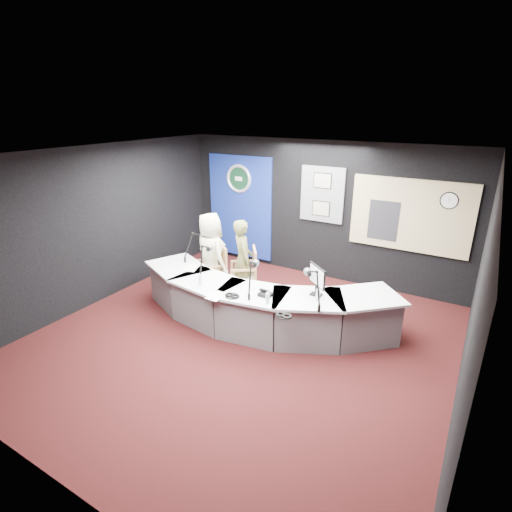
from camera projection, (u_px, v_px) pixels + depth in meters
The scene contains 33 objects.
ground at pixel (241, 340), 6.19m from camera, with size 6.00×6.00×0.00m, color black.
ceiling at pixel (238, 156), 5.20m from camera, with size 6.00×6.00×0.02m, color silver.
wall_back at pixel (319, 211), 8.11m from camera, with size 6.00×0.02×2.80m, color black.
wall_front at pixel (42, 367), 3.28m from camera, with size 6.00×0.02×2.80m, color black.
wall_left at pixel (99, 226), 7.12m from camera, with size 0.02×6.00×2.80m, color black.
wall_right at pixel (475, 306), 4.27m from camera, with size 0.02×6.00×2.80m, color black.
broadcast_desk at pixel (256, 304), 6.53m from camera, with size 4.50×1.90×0.75m, color silver, non-canonical shape.
backdrop_panel at pixel (240, 207), 9.05m from camera, with size 1.60×0.05×2.30m, color navy.
agency_seal at pixel (239, 179), 8.78m from camera, with size 0.63×0.63×0.07m, color silver.
seal_center at pixel (239, 179), 8.79m from camera, with size 0.48×0.48×0.01m, color black.
pinboard at pixel (322, 195), 7.94m from camera, with size 0.90×0.04×1.10m, color slate.
framed_photo_upper at pixel (322, 181), 7.82m from camera, with size 0.34×0.02×0.27m, color gray.
framed_photo_lower at pixel (321, 209), 8.02m from camera, with size 0.34×0.02×0.27m, color gray.
booth_window_frame at pixel (410, 216), 7.20m from camera, with size 2.12×0.06×1.32m, color tan.
booth_glow at pixel (410, 216), 7.20m from camera, with size 2.00×0.02×1.20m, color #DEB18C.
equipment_rack at pixel (383, 221), 7.45m from camera, with size 0.55×0.02×0.75m, color black.
wall_clock at pixel (449, 201), 6.77m from camera, with size 0.28×0.28×0.01m, color white.
armchair_left at pixel (211, 269), 7.55m from camera, with size 0.57×0.57×1.02m, color #AA7D4D, non-canonical shape.
armchair_right at pixel (243, 274), 7.45m from camera, with size 0.51×0.51×0.91m, color #AA7D4D, non-canonical shape.
draped_jacket at pixel (211, 259), 7.75m from camera, with size 0.50×0.10×0.70m, color slate.
person_man at pixel (211, 255), 7.45m from camera, with size 0.78×0.51×1.60m, color beige.
person_woman at pixel (243, 259), 7.35m from camera, with size 0.55×0.36×1.51m, color brown.
computer_monitor at pixel (317, 276), 5.87m from camera, with size 0.46×0.03×0.31m, color black.
desk_phone at pixel (265, 294), 5.95m from camera, with size 0.19×0.15×0.05m, color black.
headphones_near at pixel (284, 315), 5.37m from camera, with size 0.20×0.20×0.03m, color black.
headphones_far at pixel (232, 296), 5.93m from camera, with size 0.23×0.23×0.04m, color black.
paper_stack at pixel (191, 268), 6.98m from camera, with size 0.23×0.33×0.00m, color white.
notepad at pixel (217, 296), 5.95m from camera, with size 0.22×0.31×0.00m, color white.
boom_mic_a at pixel (200, 244), 7.28m from camera, with size 0.38×0.68×0.60m, color black, non-canonical shape.
boom_mic_b at pixel (205, 256), 6.68m from camera, with size 0.35×0.69×0.60m, color black, non-canonical shape.
boom_mic_c at pixel (252, 273), 6.01m from camera, with size 0.35×0.70×0.60m, color black, non-canonical shape.
boom_mic_d at pixel (313, 283), 5.69m from camera, with size 0.52×0.60×0.60m, color black, non-canonical shape.
water_bottles at pixel (257, 287), 6.05m from camera, with size 1.85×0.54×0.18m, color silver, non-canonical shape.
Camera 1 is at (2.91, -4.47, 3.42)m, focal length 28.00 mm.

